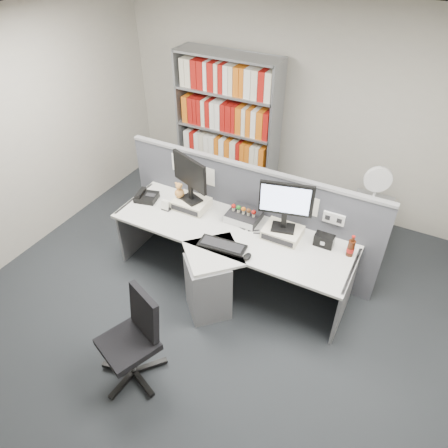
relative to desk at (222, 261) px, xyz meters
The scene contains 21 objects.
ground 0.75m from the desk, 90.00° to the right, with size 5.50×5.50×0.00m, color #2A2D31.
room_shell 1.46m from the desk, 90.00° to the right, with size 5.04×5.54×2.72m.
partition 0.68m from the desk, 89.59° to the left, with size 3.00×0.08×1.27m.
desk is the anchor object (origin of this frame).
monitor_riser_left 0.77m from the desk, 147.16° to the left, with size 0.38×0.31×0.10m.
monitor_riser_right 0.71m from the desk, 36.89° to the left, with size 0.38×0.31×0.10m.
monitor_left 0.98m from the desk, 147.00° to the left, with size 0.50×0.24×0.53m.
monitor_right 0.94m from the desk, 37.05° to the left, with size 0.52×0.22×0.54m.
desktop_pc 0.55m from the desk, 85.82° to the left, with size 0.34×0.31×0.09m.
figurines 0.60m from the desk, 85.67° to the left, with size 0.29×0.05×0.09m.
keyboard 0.29m from the desk, 54.73° to the right, with size 0.50×0.22×0.03m.
mouse 0.45m from the desk, 15.28° to the right, with size 0.07×0.11×0.04m, color black.
desk_phone 1.21m from the desk, 166.70° to the left, with size 0.29×0.27×0.10m.
desk_calendar 0.90m from the desk, 165.51° to the left, with size 0.10×0.08×0.12m.
plush_toy 0.93m from the desk, 153.29° to the left, with size 0.11×0.11×0.19m.
speaker 1.08m from the desk, 25.56° to the left, with size 0.19×0.11×0.13m, color black.
cola_bottle 1.32m from the desk, 19.37° to the left, with size 0.07×0.07×0.24m.
shelving_unit 2.12m from the desk, 115.96° to the left, with size 1.41×0.40×2.00m.
filing_cabinet 1.85m from the desk, 49.39° to the left, with size 0.45×0.61×0.70m.
desk_fan 1.93m from the desk, 49.39° to the left, with size 0.30×0.18×0.51m.
office_chair 1.24m from the desk, 99.19° to the right, with size 0.61×0.62×0.92m.
Camera 1 is at (1.54, -2.25, 3.48)m, focal length 33.46 mm.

